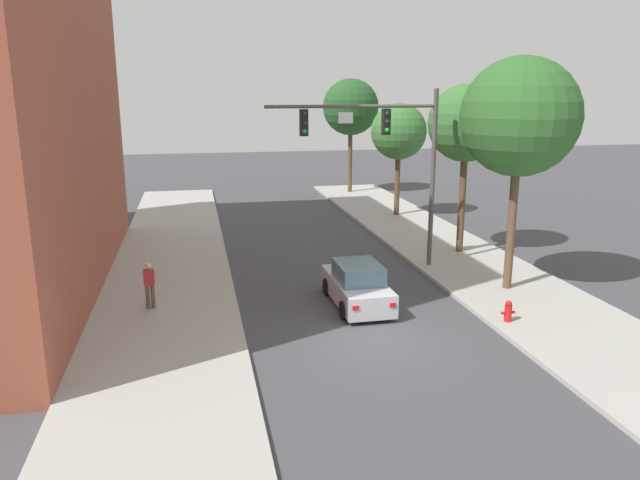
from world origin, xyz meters
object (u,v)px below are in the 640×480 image
at_px(pedestrian_sidewalk_left_walker, 149,283).
at_px(street_tree_nearest, 520,118).
at_px(fire_hydrant, 508,311).
at_px(car_lead_silver, 357,286).
at_px(traffic_signal_mast, 387,145).
at_px(street_tree_third, 399,132).
at_px(street_tree_second, 466,124).
at_px(street_tree_farthest, 351,107).

xyz_separation_m(pedestrian_sidewalk_left_walker, street_tree_nearest, (13.37, -0.46, 5.55)).
distance_m(pedestrian_sidewalk_left_walker, fire_hydrant, 12.22).
bearing_deg(car_lead_silver, traffic_signal_mast, 59.97).
bearing_deg(pedestrian_sidewalk_left_walker, traffic_signal_mast, 18.41).
distance_m(car_lead_silver, street_tree_nearest, 8.48).
bearing_deg(car_lead_silver, fire_hydrant, -34.22).
xyz_separation_m(pedestrian_sidewalk_left_walker, street_tree_third, (13.80, 14.01, 4.09)).
bearing_deg(street_tree_second, traffic_signal_mast, -156.85).
bearing_deg(fire_hydrant, street_tree_second, 75.58).
height_order(street_tree_nearest, street_tree_farthest, street_tree_nearest).
distance_m(traffic_signal_mast, street_tree_second, 4.75).
bearing_deg(traffic_signal_mast, street_tree_nearest, -43.67).
bearing_deg(street_tree_second, street_tree_third, 90.48).
bearing_deg(street_tree_nearest, street_tree_farthest, 90.51).
relative_size(car_lead_silver, street_tree_farthest, 0.51).
bearing_deg(street_tree_farthest, fire_hydrant, -93.29).
distance_m(street_tree_nearest, street_tree_third, 14.55).
height_order(fire_hydrant, street_tree_second, street_tree_second).
height_order(traffic_signal_mast, street_tree_second, street_tree_second).
height_order(car_lead_silver, fire_hydrant, car_lead_silver).
height_order(pedestrian_sidewalk_left_walker, street_tree_third, street_tree_third).
bearing_deg(traffic_signal_mast, street_tree_third, 68.61).
xyz_separation_m(car_lead_silver, street_tree_farthest, (5.88, 23.75, 5.63)).
relative_size(pedestrian_sidewalk_left_walker, fire_hydrant, 2.28).
bearing_deg(fire_hydrant, street_tree_nearest, 61.89).
height_order(pedestrian_sidewalk_left_walker, fire_hydrant, pedestrian_sidewalk_left_walker).
bearing_deg(car_lead_silver, street_tree_nearest, 2.88).
height_order(traffic_signal_mast, street_tree_farthest, street_tree_farthest).
bearing_deg(street_tree_third, traffic_signal_mast, -111.39).
xyz_separation_m(traffic_signal_mast, pedestrian_sidewalk_left_walker, (-9.55, -3.18, -4.31)).
bearing_deg(street_tree_second, fire_hydrant, -104.42).
distance_m(car_lead_silver, street_tree_farthest, 25.10).
relative_size(traffic_signal_mast, pedestrian_sidewalk_left_walker, 4.57).
distance_m(pedestrian_sidewalk_left_walker, street_tree_third, 20.09).
distance_m(pedestrian_sidewalk_left_walker, street_tree_second, 15.59).
relative_size(street_tree_nearest, street_tree_farthest, 1.05).
distance_m(fire_hydrant, street_tree_second, 10.62).
xyz_separation_m(pedestrian_sidewalk_left_walker, street_tree_farthest, (13.16, 22.98, 5.29)).
xyz_separation_m(street_tree_third, street_tree_farthest, (-0.64, 8.97, 1.20)).
bearing_deg(street_tree_farthest, street_tree_second, -87.71).
relative_size(street_tree_nearest, street_tree_third, 1.29).
distance_m(fire_hydrant, street_tree_nearest, 7.14).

